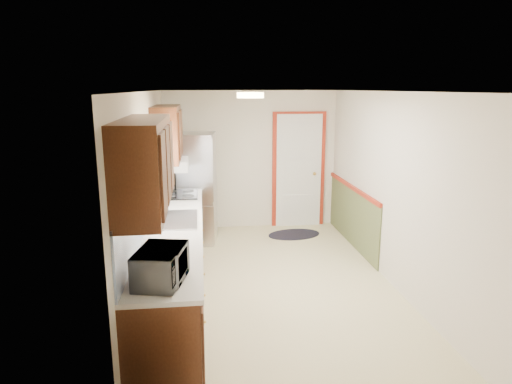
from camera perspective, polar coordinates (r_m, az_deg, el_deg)
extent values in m
cube|color=beige|center=(5.95, 2.06, -11.30)|extent=(3.20, 5.20, 0.12)
cube|color=white|center=(5.43, 2.27, 12.46)|extent=(3.20, 5.20, 0.12)
cube|color=beige|center=(8.01, -0.66, 3.99)|extent=(3.20, 0.10, 2.40)
cube|color=beige|center=(3.24, 9.24, -9.82)|extent=(3.20, 0.10, 2.40)
cube|color=beige|center=(5.54, -13.35, -0.39)|extent=(0.10, 5.20, 2.40)
cube|color=beige|center=(5.99, 16.48, 0.41)|extent=(0.10, 5.20, 2.40)
cube|color=#3A1B0D|center=(5.45, -10.10, -8.73)|extent=(0.60, 4.00, 0.90)
cube|color=silver|center=(5.30, -10.14, -4.00)|extent=(0.63, 4.00, 0.04)
cube|color=#5C8EDF|center=(5.25, -13.57, -0.98)|extent=(0.02, 4.00, 0.55)
cube|color=#3A1B0D|center=(3.84, -13.76, 3.30)|extent=(0.35, 1.40, 0.75)
cube|color=#3A1B0D|center=(6.51, -11.06, 7.24)|extent=(0.35, 1.20, 0.75)
cube|color=white|center=(5.26, -13.65, 3.57)|extent=(0.02, 1.00, 0.90)
cube|color=#B34021|center=(5.22, -13.36, 7.38)|extent=(0.05, 1.12, 0.24)
cube|color=#B7B7BC|center=(5.38, -10.15, -3.44)|extent=(0.52, 0.82, 0.02)
cube|color=white|center=(6.61, -10.43, 3.41)|extent=(0.45, 0.60, 0.15)
cube|color=maroon|center=(8.15, 5.32, 2.66)|extent=(0.94, 0.05, 2.08)
cube|color=white|center=(8.12, 5.36, 2.63)|extent=(0.80, 0.04, 2.00)
cube|color=#4F5831|center=(7.39, 11.92, -3.02)|extent=(0.02, 2.30, 0.90)
cube|color=maroon|center=(7.27, 12.00, 0.54)|extent=(0.04, 2.30, 0.06)
cylinder|color=#FFD88C|center=(5.19, -0.72, 12.01)|extent=(0.30, 0.30, 0.06)
imported|color=white|center=(3.68, -11.83, -8.60)|extent=(0.37, 0.55, 0.34)
cube|color=#B7B7BC|center=(7.36, -7.99, 0.50)|extent=(0.81, 0.77, 1.75)
cylinder|color=black|center=(7.02, -10.00, -0.91)|extent=(0.02, 0.02, 1.23)
ellipsoid|color=black|center=(7.81, 4.79, -5.30)|extent=(0.98, 0.73, 0.01)
cube|color=black|center=(6.61, -9.58, -0.30)|extent=(0.53, 0.64, 0.02)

